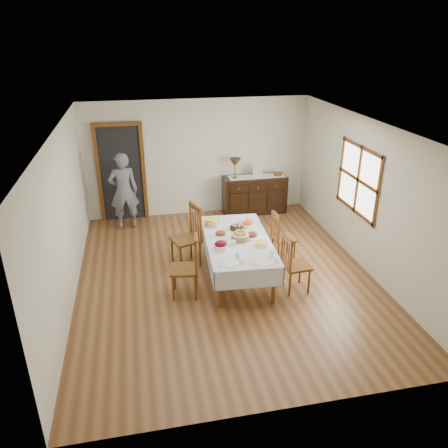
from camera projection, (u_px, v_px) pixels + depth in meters
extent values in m
plane|color=brown|center=(225.00, 276.00, 7.63)|extent=(6.00, 6.00, 0.00)
cube|color=white|center=(225.00, 127.00, 6.56)|extent=(5.00, 6.00, 0.02)
cube|color=silver|center=(198.00, 158.00, 9.78)|extent=(5.00, 0.02, 2.60)
cube|color=silver|center=(286.00, 315.00, 4.41)|extent=(5.00, 0.02, 2.60)
cube|color=silver|center=(65.00, 219.00, 6.63)|extent=(0.02, 6.00, 2.60)
cube|color=silver|center=(366.00, 196.00, 7.56)|extent=(0.02, 6.00, 2.60)
cube|color=white|center=(359.00, 180.00, 7.74)|extent=(0.02, 1.30, 1.10)
cube|color=#603513|center=(358.00, 180.00, 7.74)|extent=(0.03, 1.46, 1.26)
cube|color=black|center=(122.00, 174.00, 9.53)|extent=(0.90, 0.06, 2.10)
cube|color=#603513|center=(121.00, 174.00, 9.51)|extent=(1.04, 0.08, 2.18)
cube|color=silver|center=(238.00, 240.00, 7.34)|extent=(1.15, 2.11, 0.04)
cylinder|color=#603513|center=(220.00, 289.00, 6.64)|extent=(0.06, 0.06, 0.66)
cylinder|color=#603513|center=(274.00, 285.00, 6.74)|extent=(0.06, 0.06, 0.66)
cylinder|color=#603513|center=(207.00, 238.00, 8.24)|extent=(0.06, 0.06, 0.66)
cylinder|color=#603513|center=(251.00, 236.00, 8.35)|extent=(0.06, 0.06, 0.66)
cube|color=silver|center=(207.00, 249.00, 7.33)|extent=(0.15, 2.09, 0.32)
cube|color=silver|center=(268.00, 245.00, 7.46)|extent=(0.15, 2.09, 0.32)
cube|color=silver|center=(249.00, 279.00, 6.46)|extent=(1.07, 0.09, 0.32)
cube|color=silver|center=(228.00, 223.00, 8.33)|extent=(1.07, 0.09, 0.32)
cube|color=#603513|center=(184.00, 269.00, 6.91)|extent=(0.50, 0.50, 0.04)
cylinder|color=#603513|center=(175.00, 277.00, 7.16)|extent=(0.04, 0.04, 0.45)
cylinder|color=#603513|center=(173.00, 289.00, 6.84)|extent=(0.04, 0.04, 0.45)
cylinder|color=#603513|center=(196.00, 277.00, 7.17)|extent=(0.04, 0.04, 0.45)
cylinder|color=#603513|center=(196.00, 288.00, 6.85)|extent=(0.04, 0.04, 0.45)
cylinder|color=#603513|center=(196.00, 247.00, 6.96)|extent=(0.04, 0.04, 0.58)
cylinder|color=#603513|center=(196.00, 259.00, 6.62)|extent=(0.04, 0.04, 0.58)
cube|color=#603513|center=(196.00, 239.00, 6.69)|extent=(0.11, 0.42, 0.08)
cylinder|color=#603513|center=(196.00, 251.00, 6.89)|extent=(0.02, 0.02, 0.48)
cylinder|color=#603513|center=(196.00, 254.00, 6.80)|extent=(0.02, 0.02, 0.48)
cylinder|color=#603513|center=(196.00, 257.00, 6.72)|extent=(0.02, 0.02, 0.48)
cube|color=#603513|center=(186.00, 240.00, 7.80)|extent=(0.59, 0.59, 0.04)
cylinder|color=#603513|center=(172.00, 251.00, 7.97)|extent=(0.04, 0.04, 0.48)
cylinder|color=#603513|center=(181.00, 259.00, 7.67)|extent=(0.04, 0.04, 0.48)
cylinder|color=#603513|center=(191.00, 246.00, 8.15)|extent=(0.04, 0.04, 0.48)
cylinder|color=#603513|center=(200.00, 254.00, 7.84)|extent=(0.04, 0.04, 0.48)
cylinder|color=#603513|center=(191.00, 217.00, 7.93)|extent=(0.04, 0.04, 0.62)
cylinder|color=#603513|center=(201.00, 225.00, 7.61)|extent=(0.04, 0.04, 0.62)
cube|color=#603513|center=(195.00, 207.00, 7.66)|extent=(0.18, 0.44, 0.09)
cylinder|color=#603513|center=(193.00, 220.00, 7.86)|extent=(0.02, 0.02, 0.51)
cylinder|color=#603513|center=(196.00, 222.00, 7.78)|extent=(0.02, 0.02, 0.51)
cylinder|color=#603513|center=(198.00, 224.00, 7.70)|extent=(0.02, 0.02, 0.51)
cube|color=#603513|center=(296.00, 266.00, 7.06)|extent=(0.44, 0.44, 0.04)
cylinder|color=#603513|center=(309.00, 282.00, 7.05)|extent=(0.04, 0.04, 0.42)
cylinder|color=#603513|center=(300.00, 272.00, 7.35)|extent=(0.04, 0.04, 0.42)
cylinder|color=#603513|center=(290.00, 285.00, 6.97)|extent=(0.04, 0.04, 0.42)
cylinder|color=#603513|center=(282.00, 274.00, 7.26)|extent=(0.04, 0.04, 0.42)
cylinder|color=#603513|center=(291.00, 257.00, 6.75)|extent=(0.04, 0.04, 0.55)
cylinder|color=#603513|center=(282.00, 247.00, 7.06)|extent=(0.04, 0.04, 0.55)
cube|color=#603513|center=(287.00, 239.00, 6.81)|extent=(0.07, 0.39, 0.08)
cylinder|color=#603513|center=(289.00, 256.00, 6.83)|extent=(0.02, 0.02, 0.45)
cylinder|color=#603513|center=(286.00, 253.00, 6.91)|extent=(0.02, 0.02, 0.45)
cylinder|color=#603513|center=(284.00, 251.00, 6.99)|extent=(0.02, 0.02, 0.45)
cube|color=#603513|center=(284.00, 238.00, 8.04)|extent=(0.41, 0.41, 0.04)
cylinder|color=#603513|center=(294.00, 252.00, 8.03)|extent=(0.03, 0.03, 0.40)
cylinder|color=#603513|center=(288.00, 244.00, 8.31)|extent=(0.03, 0.03, 0.40)
cylinder|color=#603513|center=(278.00, 254.00, 7.96)|extent=(0.03, 0.03, 0.40)
cylinder|color=#603513|center=(272.00, 246.00, 8.23)|extent=(0.03, 0.03, 0.40)
cylinder|color=#603513|center=(279.00, 230.00, 7.75)|extent=(0.04, 0.04, 0.52)
cylinder|color=#603513|center=(272.00, 223.00, 8.04)|extent=(0.04, 0.04, 0.52)
cube|color=#603513|center=(276.00, 215.00, 7.80)|extent=(0.06, 0.37, 0.07)
cylinder|color=#603513|center=(277.00, 229.00, 7.83)|extent=(0.02, 0.02, 0.43)
cylinder|color=#603513|center=(275.00, 228.00, 7.90)|extent=(0.02, 0.02, 0.43)
cylinder|color=#603513|center=(274.00, 226.00, 7.98)|extent=(0.02, 0.02, 0.43)
cube|color=black|center=(254.00, 195.00, 10.11)|extent=(1.45, 0.48, 0.87)
cube|color=black|center=(239.00, 189.00, 9.70)|extent=(0.41, 0.02, 0.17)
sphere|color=brown|center=(239.00, 189.00, 9.68)|extent=(0.03, 0.03, 0.03)
cube|color=black|center=(258.00, 187.00, 9.78)|extent=(0.41, 0.02, 0.17)
sphere|color=brown|center=(258.00, 188.00, 9.76)|extent=(0.03, 0.03, 0.03)
cube|color=black|center=(276.00, 186.00, 9.86)|extent=(0.41, 0.02, 0.17)
sphere|color=brown|center=(277.00, 186.00, 9.84)|extent=(0.03, 0.03, 0.03)
imported|color=slate|center=(123.00, 189.00, 9.15)|extent=(0.59, 0.41, 1.77)
cylinder|color=olive|center=(240.00, 237.00, 7.28)|extent=(0.30, 0.30, 0.09)
cylinder|color=white|center=(240.00, 234.00, 7.25)|extent=(0.27, 0.27, 0.02)
sphere|color=gold|center=(245.00, 232.00, 7.26)|extent=(0.08, 0.08, 0.08)
sphere|color=gold|center=(242.00, 231.00, 7.30)|extent=(0.08, 0.08, 0.08)
sphere|color=gold|center=(238.00, 231.00, 7.30)|extent=(0.08, 0.08, 0.08)
sphere|color=gold|center=(236.00, 232.00, 7.26)|extent=(0.08, 0.08, 0.08)
sphere|color=gold|center=(237.00, 234.00, 7.20)|extent=(0.08, 0.08, 0.08)
sphere|color=gold|center=(240.00, 235.00, 7.17)|extent=(0.08, 0.08, 0.08)
sphere|color=gold|center=(244.00, 234.00, 7.20)|extent=(0.08, 0.08, 0.08)
cylinder|color=black|center=(236.00, 228.00, 7.68)|extent=(0.23, 0.23, 0.05)
ellipsoid|color=pink|center=(240.00, 225.00, 7.67)|extent=(0.05, 0.05, 0.06)
ellipsoid|color=#79B3FF|center=(237.00, 224.00, 7.71)|extent=(0.05, 0.05, 0.06)
ellipsoid|color=#A8EA83|center=(234.00, 224.00, 7.70)|extent=(0.05, 0.05, 0.06)
ellipsoid|color=gold|center=(233.00, 225.00, 7.65)|extent=(0.05, 0.05, 0.06)
ellipsoid|color=#BA80CF|center=(235.00, 226.00, 7.60)|extent=(0.05, 0.05, 0.06)
ellipsoid|color=#F8BF68|center=(239.00, 226.00, 7.61)|extent=(0.05, 0.05, 0.06)
cylinder|color=white|center=(221.00, 235.00, 7.45)|extent=(0.31, 0.31, 0.01)
ellipsoid|color=maroon|center=(221.00, 233.00, 7.44)|extent=(0.19, 0.16, 0.11)
cylinder|color=white|center=(252.00, 236.00, 7.40)|extent=(0.33, 0.33, 0.02)
ellipsoid|color=maroon|center=(252.00, 235.00, 7.38)|extent=(0.19, 0.16, 0.11)
cylinder|color=white|center=(221.00, 247.00, 6.97)|extent=(0.21, 0.21, 0.08)
ellipsoid|color=#590411|center=(221.00, 244.00, 6.94)|extent=(0.20, 0.17, 0.11)
cylinder|color=white|center=(247.00, 225.00, 7.77)|extent=(0.22, 0.22, 0.06)
cylinder|color=#E04D0C|center=(247.00, 223.00, 7.75)|extent=(0.18, 0.18, 0.03)
cylinder|color=tan|center=(212.00, 223.00, 7.81)|extent=(0.24, 0.24, 0.09)
cylinder|color=yellow|center=(212.00, 220.00, 7.78)|extent=(0.20, 0.20, 0.04)
cylinder|color=white|center=(262.00, 244.00, 7.09)|extent=(0.24, 0.24, 0.05)
cylinder|color=#FABB42|center=(262.00, 242.00, 7.08)|extent=(0.20, 0.20, 0.02)
cube|color=white|center=(231.00, 243.00, 7.11)|extent=(0.15, 0.10, 0.07)
cylinder|color=white|center=(230.00, 263.00, 6.55)|extent=(0.25, 0.25, 0.01)
cube|color=white|center=(219.00, 265.00, 6.52)|extent=(0.09, 0.12, 0.01)
cube|color=silver|center=(219.00, 264.00, 6.52)|extent=(0.02, 0.16, 0.01)
cube|color=silver|center=(240.00, 262.00, 6.59)|extent=(0.02, 0.18, 0.01)
cube|color=silver|center=(243.00, 262.00, 6.59)|extent=(0.03, 0.14, 0.01)
cylinder|color=white|center=(238.00, 255.00, 6.70)|extent=(0.07, 0.07, 0.10)
cylinder|color=white|center=(265.00, 262.00, 6.59)|extent=(0.25, 0.25, 0.01)
cube|color=white|center=(254.00, 263.00, 6.56)|extent=(0.09, 0.12, 0.01)
cube|color=silver|center=(254.00, 263.00, 6.56)|extent=(0.02, 0.16, 0.01)
cube|color=silver|center=(275.00, 261.00, 6.62)|extent=(0.02, 0.18, 0.01)
cube|color=silver|center=(277.00, 261.00, 6.63)|extent=(0.03, 0.14, 0.01)
cylinder|color=white|center=(271.00, 254.00, 6.74)|extent=(0.07, 0.07, 0.10)
cylinder|color=white|center=(220.00, 220.00, 7.93)|extent=(0.07, 0.07, 0.10)
cylinder|color=white|center=(248.00, 219.00, 7.98)|extent=(0.06, 0.06, 0.10)
cube|color=white|center=(257.00, 176.00, 9.93)|extent=(1.30, 0.35, 0.01)
cylinder|color=brown|center=(235.00, 178.00, 9.82)|extent=(0.12, 0.12, 0.03)
cylinder|color=brown|center=(235.00, 172.00, 9.76)|extent=(0.02, 0.02, 0.25)
cone|color=#432F1C|center=(235.00, 162.00, 9.67)|extent=(0.26, 0.26, 0.18)
cube|color=#C3AA8C|center=(258.00, 171.00, 9.83)|extent=(0.22, 0.08, 0.28)
cylinder|color=#603513|center=(278.00, 174.00, 9.99)|extent=(0.20, 0.20, 0.06)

